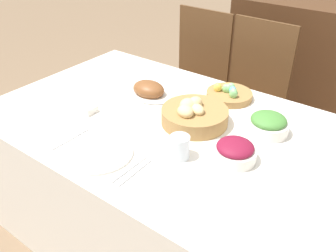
{
  "coord_description": "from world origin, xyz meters",
  "views": [
    {
      "loc": [
        0.78,
        -1.09,
        1.57
      ],
      "look_at": [
        0.03,
        -0.08,
        0.78
      ],
      "focal_mm": 38.0,
      "sensor_mm": 36.0,
      "label": 1
    }
  ],
  "objects_px": {
    "beet_salad_bowl": "(235,151)",
    "spoon": "(135,172)",
    "green_salad_bowl": "(268,124)",
    "sideboard": "(329,73)",
    "egg_basket": "(229,94)",
    "knife": "(129,169)",
    "chair_far_left": "(194,78)",
    "drinking_cup": "(180,147)",
    "dinner_plate": "(98,153)",
    "ham_platter": "(149,90)",
    "chair_far_center": "(249,94)",
    "butter_dish": "(85,108)",
    "fork": "(71,139)",
    "bread_basket": "(194,115)"
  },
  "relations": [
    {
      "from": "green_salad_bowl",
      "to": "drinking_cup",
      "type": "distance_m",
      "value": 0.42
    },
    {
      "from": "ham_platter",
      "to": "fork",
      "type": "distance_m",
      "value": 0.51
    },
    {
      "from": "chair_far_left",
      "to": "dinner_plate",
      "type": "bearing_deg",
      "value": -72.73
    },
    {
      "from": "chair_far_left",
      "to": "dinner_plate",
      "type": "height_order",
      "value": "chair_far_left"
    },
    {
      "from": "fork",
      "to": "egg_basket",
      "type": "bearing_deg",
      "value": 64.9
    },
    {
      "from": "butter_dish",
      "to": "chair_far_center",
      "type": "bearing_deg",
      "value": 70.62
    },
    {
      "from": "drinking_cup",
      "to": "sideboard",
      "type": "bearing_deg",
      "value": 86.32
    },
    {
      "from": "knife",
      "to": "beet_salad_bowl",
      "type": "bearing_deg",
      "value": 46.48
    },
    {
      "from": "bread_basket",
      "to": "spoon",
      "type": "xyz_separation_m",
      "value": [
        0.02,
        -0.42,
        -0.04
      ]
    },
    {
      "from": "green_salad_bowl",
      "to": "sideboard",
      "type": "bearing_deg",
      "value": 93.36
    },
    {
      "from": "egg_basket",
      "to": "spoon",
      "type": "xyz_separation_m",
      "value": [
        0.01,
        -0.72,
        -0.02
      ]
    },
    {
      "from": "beet_salad_bowl",
      "to": "knife",
      "type": "height_order",
      "value": "beet_salad_bowl"
    },
    {
      "from": "sideboard",
      "to": "green_salad_bowl",
      "type": "xyz_separation_m",
      "value": [
        0.08,
        -1.43,
        0.29
      ]
    },
    {
      "from": "egg_basket",
      "to": "knife",
      "type": "height_order",
      "value": "egg_basket"
    },
    {
      "from": "chair_far_center",
      "to": "green_salad_bowl",
      "type": "xyz_separation_m",
      "value": [
        0.39,
        -0.71,
        0.27
      ]
    },
    {
      "from": "drinking_cup",
      "to": "green_salad_bowl",
      "type": "bearing_deg",
      "value": 61.31
    },
    {
      "from": "ham_platter",
      "to": "bread_basket",
      "type": "bearing_deg",
      "value": -15.27
    },
    {
      "from": "dinner_plate",
      "to": "sideboard",
      "type": "bearing_deg",
      "value": 79.0
    },
    {
      "from": "egg_basket",
      "to": "knife",
      "type": "bearing_deg",
      "value": -91.85
    },
    {
      "from": "sideboard",
      "to": "beet_salad_bowl",
      "type": "bearing_deg",
      "value": -87.95
    },
    {
      "from": "sideboard",
      "to": "knife",
      "type": "xyz_separation_m",
      "value": [
        -0.22,
        -1.97,
        0.25
      ]
    },
    {
      "from": "dinner_plate",
      "to": "ham_platter",
      "type": "bearing_deg",
      "value": 107.34
    },
    {
      "from": "sideboard",
      "to": "knife",
      "type": "height_order",
      "value": "sideboard"
    },
    {
      "from": "knife",
      "to": "green_salad_bowl",
      "type": "bearing_deg",
      "value": 61.44
    },
    {
      "from": "sideboard",
      "to": "dinner_plate",
      "type": "relative_size",
      "value": 5.46
    },
    {
      "from": "drinking_cup",
      "to": "butter_dish",
      "type": "relative_size",
      "value": 0.87
    },
    {
      "from": "beet_salad_bowl",
      "to": "chair_far_left",
      "type": "bearing_deg",
      "value": 129.83
    },
    {
      "from": "chair_far_center",
      "to": "egg_basket",
      "type": "distance_m",
      "value": 0.6
    },
    {
      "from": "egg_basket",
      "to": "knife",
      "type": "relative_size",
      "value": 1.21
    },
    {
      "from": "sideboard",
      "to": "drinking_cup",
      "type": "bearing_deg",
      "value": -93.68
    },
    {
      "from": "ham_platter",
      "to": "beet_salad_bowl",
      "type": "relative_size",
      "value": 1.59
    },
    {
      "from": "dinner_plate",
      "to": "drinking_cup",
      "type": "relative_size",
      "value": 2.97
    },
    {
      "from": "spoon",
      "to": "drinking_cup",
      "type": "distance_m",
      "value": 0.19
    },
    {
      "from": "egg_basket",
      "to": "ham_platter",
      "type": "relative_size",
      "value": 0.85
    },
    {
      "from": "dinner_plate",
      "to": "fork",
      "type": "bearing_deg",
      "value": 180.0
    },
    {
      "from": "sideboard",
      "to": "spoon",
      "type": "height_order",
      "value": "sideboard"
    },
    {
      "from": "sideboard",
      "to": "ham_platter",
      "type": "distance_m",
      "value": 1.59
    },
    {
      "from": "knife",
      "to": "spoon",
      "type": "height_order",
      "value": "same"
    },
    {
      "from": "green_salad_bowl",
      "to": "fork",
      "type": "height_order",
      "value": "green_salad_bowl"
    },
    {
      "from": "green_salad_bowl",
      "to": "knife",
      "type": "height_order",
      "value": "green_salad_bowl"
    },
    {
      "from": "fork",
      "to": "drinking_cup",
      "type": "xyz_separation_m",
      "value": [
        0.43,
        0.17,
        0.04
      ]
    },
    {
      "from": "egg_basket",
      "to": "chair_far_left",
      "type": "bearing_deg",
      "value": 135.84
    },
    {
      "from": "chair_far_center",
      "to": "green_salad_bowl",
      "type": "distance_m",
      "value": 0.85
    },
    {
      "from": "knife",
      "to": "sideboard",
      "type": "bearing_deg",
      "value": 84.52
    },
    {
      "from": "chair_far_left",
      "to": "spoon",
      "type": "bearing_deg",
      "value": -64.89
    },
    {
      "from": "bread_basket",
      "to": "butter_dish",
      "type": "bearing_deg",
      "value": -155.51
    },
    {
      "from": "spoon",
      "to": "fork",
      "type": "bearing_deg",
      "value": 179.12
    },
    {
      "from": "knife",
      "to": "chair_far_center",
      "type": "bearing_deg",
      "value": 95.02
    },
    {
      "from": "sideboard",
      "to": "fork",
      "type": "relative_size",
      "value": 8.04
    },
    {
      "from": "beet_salad_bowl",
      "to": "spoon",
      "type": "bearing_deg",
      "value": -131.16
    }
  ]
}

